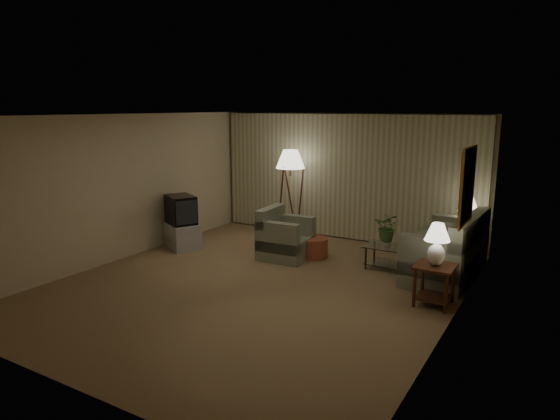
{
  "coord_description": "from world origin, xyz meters",
  "views": [
    {
      "loc": [
        4.21,
        -6.4,
        2.83
      ],
      "look_at": [
        0.07,
        0.6,
        1.14
      ],
      "focal_mm": 32.0,
      "sensor_mm": 36.0,
      "label": 1
    }
  ],
  "objects_px": {
    "table_lamp_far": "(468,212)",
    "ottoman": "(313,247)",
    "floor_lamp": "(290,192)",
    "vase": "(387,242)",
    "sofa": "(445,252)",
    "armchair": "(286,239)",
    "tv_cabinet": "(182,235)",
    "crt_tv": "(181,209)",
    "side_table_near": "(434,278)",
    "side_table_far": "(465,242)",
    "table_lamp_near": "(437,241)",
    "coffee_table": "(395,255)"
  },
  "relations": [
    {
      "from": "side_table_far",
      "to": "side_table_near",
      "type": "bearing_deg",
      "value": -90.0
    },
    {
      "from": "floor_lamp",
      "to": "ottoman",
      "type": "distance_m",
      "value": 1.73
    },
    {
      "from": "floor_lamp",
      "to": "side_table_near",
      "type": "bearing_deg",
      "value": -31.69
    },
    {
      "from": "table_lamp_near",
      "to": "table_lamp_far",
      "type": "relative_size",
      "value": 0.99
    },
    {
      "from": "sofa",
      "to": "armchair",
      "type": "bearing_deg",
      "value": -77.92
    },
    {
      "from": "side_table_far",
      "to": "table_lamp_near",
      "type": "bearing_deg",
      "value": -90.0
    },
    {
      "from": "sofa",
      "to": "crt_tv",
      "type": "xyz_separation_m",
      "value": [
        -5.05,
        -0.89,
        0.36
      ]
    },
    {
      "from": "floor_lamp",
      "to": "crt_tv",
      "type": "bearing_deg",
      "value": -130.29
    },
    {
      "from": "coffee_table",
      "to": "crt_tv",
      "type": "bearing_deg",
      "value": -169.43
    },
    {
      "from": "crt_tv",
      "to": "vase",
      "type": "height_order",
      "value": "crt_tv"
    },
    {
      "from": "side_table_far",
      "to": "crt_tv",
      "type": "xyz_separation_m",
      "value": [
        -5.2,
        -1.83,
        0.39
      ]
    },
    {
      "from": "side_table_near",
      "to": "side_table_far",
      "type": "bearing_deg",
      "value": 90.0
    },
    {
      "from": "crt_tv",
      "to": "vase",
      "type": "relative_size",
      "value": 4.96
    },
    {
      "from": "table_lamp_near",
      "to": "tv_cabinet",
      "type": "bearing_deg",
      "value": 174.92
    },
    {
      "from": "side_table_far",
      "to": "vase",
      "type": "height_order",
      "value": "side_table_far"
    },
    {
      "from": "floor_lamp",
      "to": "side_table_far",
      "type": "bearing_deg",
      "value": 0.39
    },
    {
      "from": "armchair",
      "to": "ottoman",
      "type": "xyz_separation_m",
      "value": [
        0.42,
        0.31,
        -0.19
      ]
    },
    {
      "from": "ottoman",
      "to": "coffee_table",
      "type": "bearing_deg",
      "value": 1.37
    },
    {
      "from": "tv_cabinet",
      "to": "ottoman",
      "type": "relative_size",
      "value": 1.79
    },
    {
      "from": "armchair",
      "to": "sofa",
      "type": "bearing_deg",
      "value": -85.0
    },
    {
      "from": "table_lamp_near",
      "to": "side_table_near",
      "type": "bearing_deg",
      "value": 4.76
    },
    {
      "from": "ottoman",
      "to": "vase",
      "type": "relative_size",
      "value": 3.46
    },
    {
      "from": "crt_tv",
      "to": "ottoman",
      "type": "xyz_separation_m",
      "value": [
        2.62,
        0.75,
        -0.6
      ]
    },
    {
      "from": "side_table_far",
      "to": "table_lamp_far",
      "type": "height_order",
      "value": "table_lamp_far"
    },
    {
      "from": "table_lamp_near",
      "to": "floor_lamp",
      "type": "bearing_deg",
      "value": 148.31
    },
    {
      "from": "tv_cabinet",
      "to": "crt_tv",
      "type": "xyz_separation_m",
      "value": [
        0.0,
        0.0,
        0.54
      ]
    },
    {
      "from": "table_lamp_near",
      "to": "floor_lamp",
      "type": "height_order",
      "value": "floor_lamp"
    },
    {
      "from": "armchair",
      "to": "table_lamp_far",
      "type": "bearing_deg",
      "value": -69.06
    },
    {
      "from": "table_lamp_far",
      "to": "coffee_table",
      "type": "height_order",
      "value": "table_lamp_far"
    },
    {
      "from": "tv_cabinet",
      "to": "crt_tv",
      "type": "height_order",
      "value": "crt_tv"
    },
    {
      "from": "armchair",
      "to": "table_lamp_near",
      "type": "height_order",
      "value": "table_lamp_near"
    },
    {
      "from": "side_table_far",
      "to": "table_lamp_near",
      "type": "height_order",
      "value": "table_lamp_near"
    },
    {
      "from": "vase",
      "to": "ottoman",
      "type": "bearing_deg",
      "value": -178.49
    },
    {
      "from": "table_lamp_far",
      "to": "floor_lamp",
      "type": "relative_size",
      "value": 0.33
    },
    {
      "from": "side_table_far",
      "to": "crt_tv",
      "type": "bearing_deg",
      "value": -160.62
    },
    {
      "from": "sofa",
      "to": "tv_cabinet",
      "type": "xyz_separation_m",
      "value": [
        -5.05,
        -0.89,
        -0.18
      ]
    },
    {
      "from": "side_table_near",
      "to": "tv_cabinet",
      "type": "relative_size",
      "value": 0.59
    },
    {
      "from": "side_table_far",
      "to": "ottoman",
      "type": "relative_size",
      "value": 1.06
    },
    {
      "from": "side_table_near",
      "to": "ottoman",
      "type": "xyz_separation_m",
      "value": [
        -2.58,
        1.21,
        -0.22
      ]
    },
    {
      "from": "floor_lamp",
      "to": "vase",
      "type": "height_order",
      "value": "floor_lamp"
    },
    {
      "from": "sofa",
      "to": "table_lamp_far",
      "type": "relative_size",
      "value": 3.25
    },
    {
      "from": "table_lamp_far",
      "to": "ottoman",
      "type": "distance_m",
      "value": 2.9
    },
    {
      "from": "table_lamp_far",
      "to": "floor_lamp",
      "type": "xyz_separation_m",
      "value": [
        -3.67,
        -0.02,
        0.04
      ]
    },
    {
      "from": "tv_cabinet",
      "to": "ottoman",
      "type": "height_order",
      "value": "tv_cabinet"
    },
    {
      "from": "table_lamp_near",
      "to": "crt_tv",
      "type": "height_order",
      "value": "table_lamp_near"
    },
    {
      "from": "table_lamp_far",
      "to": "ottoman",
      "type": "height_order",
      "value": "table_lamp_far"
    },
    {
      "from": "side_table_near",
      "to": "floor_lamp",
      "type": "height_order",
      "value": "floor_lamp"
    },
    {
      "from": "armchair",
      "to": "ottoman",
      "type": "relative_size",
      "value": 1.78
    },
    {
      "from": "armchair",
      "to": "side_table_near",
      "type": "height_order",
      "value": "armchair"
    },
    {
      "from": "side_table_near",
      "to": "floor_lamp",
      "type": "bearing_deg",
      "value": 148.31
    }
  ]
}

